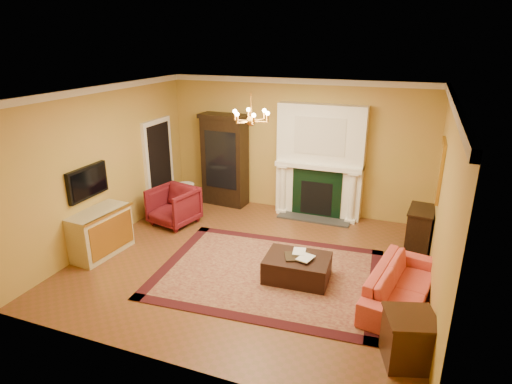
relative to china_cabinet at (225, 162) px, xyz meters
The scene contains 26 objects.
floor 3.17m from the china_cabinet, 56.47° to the right, with size 6.00×5.50×0.02m, color brown.
ceiling 3.58m from the china_cabinet, 56.47° to the right, with size 6.00×5.50×0.02m, color silver.
wall_back 1.73m from the china_cabinet, ahead, with size 6.00×0.02×3.00m, color #C18F45.
wall_front 5.52m from the china_cabinet, 72.55° to the right, with size 6.00×0.02×3.00m, color #C18F45.
wall_left 2.87m from the china_cabinet, 118.64° to the right, with size 0.02×5.50×3.00m, color #C18F45.
wall_right 5.30m from the china_cabinet, 28.12° to the right, with size 0.02×5.50×3.00m, color #C18F45.
fireplace 2.26m from the china_cabinet, ahead, with size 1.90×0.70×2.50m.
crown_molding 2.95m from the china_cabinet, 42.90° to the right, with size 6.00×5.50×0.12m.
doorway 1.52m from the china_cabinet, 148.80° to the right, with size 0.08×1.05×2.10m.
tv_panel 3.37m from the china_cabinet, 112.76° to the right, with size 0.09×0.95×0.58m.
gilt_mirror 4.78m from the china_cabinet, 13.28° to the right, with size 0.06×0.76×1.05m.
chandelier 3.37m from the china_cabinet, 56.47° to the right, with size 0.63×0.55×0.53m.
oriental_rug 3.61m from the china_cabinet, 53.20° to the right, with size 3.73×2.80×0.01m, color #4D1017.
china_cabinet is the anchor object (origin of this frame).
wingback_armchair 1.71m from the china_cabinet, 109.27° to the right, with size 0.87×0.81×0.90m, color maroon.
pedestal_table 1.27m from the china_cabinet, 119.53° to the right, with size 0.41×0.41×0.73m.
commode 3.42m from the china_cabinet, 108.70° to the right, with size 0.55×1.15×0.86m, color beige.
coral_sofa 5.13m from the china_cabinet, 34.02° to the right, with size 1.95×0.57×0.76m, color #D54C43.
end_table 6.08m from the china_cabinet, 43.61° to the right, with size 0.55×0.55×0.64m, color #37180F.
console_table 4.58m from the china_cabinet, 12.24° to the right, with size 0.42×0.73×0.81m, color black.
leather_ottoman 3.87m from the china_cabinet, 47.07° to the right, with size 1.05×0.76×0.39m, color black.
ottoman_tray 3.83m from the china_cabinet, 47.02° to the right, with size 0.42×0.33×0.03m, color black.
book_a 3.66m from the china_cabinet, 47.21° to the right, with size 0.21×0.03×0.28m, color gray.
book_b 3.85m from the china_cabinet, 46.82° to the right, with size 0.22×0.02×0.30m, color gray.
topiary_left 1.62m from the china_cabinet, ahead, with size 0.15×0.15×0.41m.
topiary_right 2.87m from the china_cabinet, ahead, with size 0.16×0.16×0.42m.
Camera 1 is at (2.51, -6.36, 3.81)m, focal length 30.00 mm.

